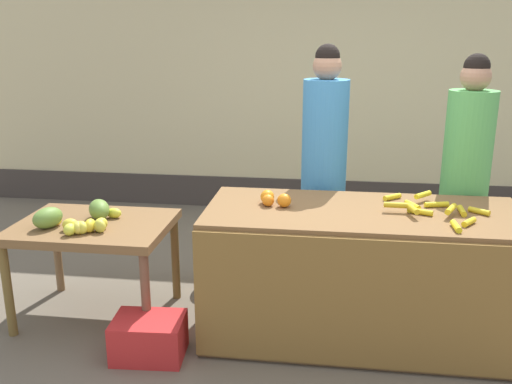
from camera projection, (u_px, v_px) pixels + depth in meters
ground_plane at (311, 329)px, 3.82m from camera, size 24.00×24.00×0.00m
market_wall_back at (325, 82)px, 6.10m from camera, size 8.11×0.23×2.98m
fruit_stall_counter at (361, 274)px, 3.64m from camera, size 2.03×0.89×0.88m
side_table_wooden at (94, 234)px, 3.84m from camera, size 1.05×0.79×0.71m
banana_bunch_pile at (432, 208)px, 3.48m from camera, size 0.65×0.69×0.07m
orange_pile at (274, 199)px, 3.62m from camera, size 0.21×0.16×0.09m
mango_papaya_pile at (78, 218)px, 3.74m from camera, size 0.54×0.52×0.14m
vendor_woman_blue_shirt at (324, 171)px, 4.19m from camera, size 0.34×0.34×1.90m
vendor_woman_green_shirt at (464, 182)px, 4.02m from camera, size 0.34×0.34×1.84m
produce_crate at (149, 338)px, 3.47m from camera, size 0.46×0.35×0.26m
produce_sack at (223, 254)px, 4.48m from camera, size 0.43×0.46×0.50m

